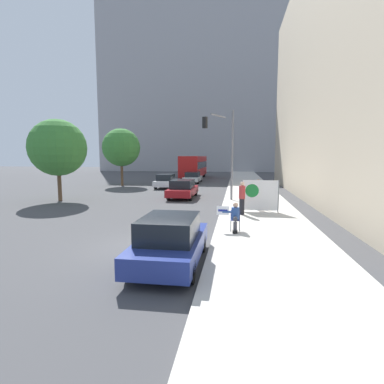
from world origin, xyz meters
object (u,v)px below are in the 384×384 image
seated_protester (235,216)px  car_on_road_distant (193,177)px  car_on_road_nearest (183,189)px  jogger_on_sidewalk (242,198)px  parked_car_curbside (170,241)px  traffic_light_pole (222,142)px  pedestrian_behind (258,194)px  street_tree_near_curb (58,148)px  car_on_road_midblock (166,181)px  street_tree_midblock (121,148)px  protest_banner (260,195)px  city_bus_on_road (194,166)px

seated_protester → car_on_road_distant: car_on_road_distant is taller
car_on_road_nearest → jogger_on_sidewalk: bearing=-57.0°
parked_car_curbside → car_on_road_distant: (-3.48, 28.44, -0.05)m
jogger_on_sidewalk → traffic_light_pole: 6.91m
pedestrian_behind → street_tree_near_curb: bearing=116.1°
car_on_road_midblock → street_tree_midblock: 6.74m
car_on_road_midblock → street_tree_midblock: street_tree_midblock is taller
jogger_on_sidewalk → protest_banner: 1.34m
car_on_road_midblock → car_on_road_nearest: bearing=-66.6°
protest_banner → parked_car_curbside: size_ratio=0.50×
car_on_road_distant → street_tree_near_curb: bearing=-114.2°
car_on_road_midblock → street_tree_midblock: bearing=162.8°
city_bus_on_road → street_tree_midblock: (-6.44, -12.32, 2.36)m
parked_car_curbside → protest_banner: bearing=69.2°
seated_protester → car_on_road_nearest: car_on_road_nearest is taller
street_tree_near_curb → parked_car_curbside: bearing=-46.8°
traffic_light_pole → car_on_road_distant: traffic_light_pole is taller
car_on_road_midblock → street_tree_midblock: size_ratio=0.65×
parked_car_curbside → car_on_road_distant: size_ratio=0.92×
car_on_road_nearest → street_tree_midblock: street_tree_midblock is taller
parked_car_curbside → car_on_road_nearest: (-2.28, 14.71, -0.02)m
street_tree_near_curb → seated_protester: bearing=-30.9°
car_on_road_nearest → traffic_light_pole: bearing=-18.9°
jogger_on_sidewalk → car_on_road_distant: size_ratio=0.39×
car_on_road_nearest → car_on_road_distant: (-1.20, 13.73, -0.03)m
traffic_light_pole → parked_car_curbside: size_ratio=1.53×
protest_banner → traffic_light_pole: 6.46m
seated_protester → parked_car_curbside: parked_car_curbside is taller
car_on_road_midblock → car_on_road_distant: size_ratio=0.90×
seated_protester → street_tree_midblock: 23.55m
parked_car_curbside → car_on_road_midblock: size_ratio=1.02×
pedestrian_behind → street_tree_midblock: bearing=80.5°
pedestrian_behind → street_tree_near_curb: 14.69m
pedestrian_behind → car_on_road_midblock: size_ratio=0.44×
city_bus_on_road → street_tree_midblock: street_tree_midblock is taller
jogger_on_sidewalk → pedestrian_behind: bearing=-122.8°
jogger_on_sidewalk → parked_car_curbside: (-2.26, -7.73, -0.30)m
jogger_on_sidewalk → street_tree_midblock: 20.74m
jogger_on_sidewalk → street_tree_near_curb: (-13.25, 3.98, 2.86)m
seated_protester → protest_banner: bearing=90.2°
jogger_on_sidewalk → city_bus_on_road: (-6.64, 28.09, 0.86)m
parked_car_curbside → street_tree_midblock: street_tree_midblock is taller
city_bus_on_road → street_tree_midblock: bearing=-117.6°
street_tree_midblock → jogger_on_sidewalk: bearing=-50.3°
street_tree_near_curb → traffic_light_pole: bearing=9.2°
seated_protester → car_on_road_midblock: car_on_road_midblock is taller
pedestrian_behind → protest_banner: size_ratio=0.87×
car_on_road_nearest → car_on_road_midblock: (-3.07, 7.10, -0.00)m
parked_car_curbside → traffic_light_pole: bearing=86.3°
pedestrian_behind → traffic_light_pole: 5.95m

